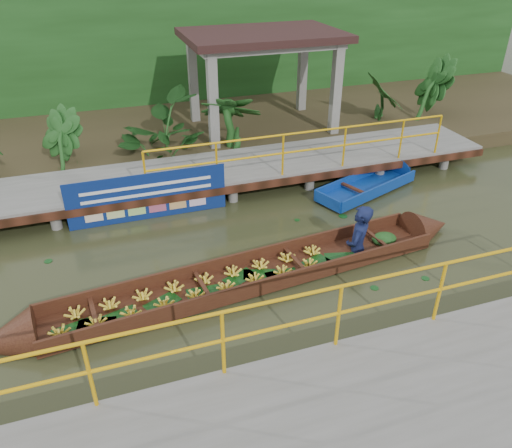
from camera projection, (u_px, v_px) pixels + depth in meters
name	position (u px, v px, depth m)	size (l,w,h in m)	color
ground	(223.00, 271.00, 9.51)	(80.00, 80.00, 0.00)	#282E17
land_strip	(158.00, 131.00, 15.52)	(30.00, 8.00, 0.45)	#362D1B
far_dock	(185.00, 176.00, 12.07)	(16.00, 2.06, 1.66)	slate
near_dock	(389.00, 423.00, 6.20)	(18.00, 2.40, 1.73)	slate
pavilion	(262.00, 46.00, 14.06)	(4.40, 3.00, 3.00)	slate
foliage_backdrop	(141.00, 56.00, 16.67)	(30.00, 0.80, 4.00)	#194014
vendor_boat	(273.00, 262.00, 9.23)	(9.29, 1.81, 2.32)	#34150E
moored_blue_boat	(386.00, 179.00, 12.75)	(3.31, 1.91, 0.77)	navy
blue_banner	(148.00, 196.00, 10.98)	(3.49, 0.04, 1.09)	navy
tropical_plants	(221.00, 117.00, 13.62)	(14.24, 1.24, 1.55)	#194014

